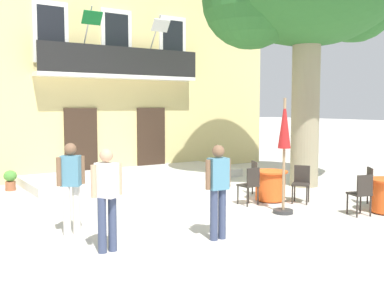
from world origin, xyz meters
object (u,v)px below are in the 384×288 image
object	(u,v)px
cafe_chair_near_tree_0	(258,175)
pedestrian_mid_plaza	(107,194)
cafe_chair_near_tree_1	(250,183)
pedestrian_by_tree	(71,183)
cafe_table_near_tree	(270,185)
cafe_chair_middle_2	(374,183)
pedestrian_near_entrance	(218,186)
ground_planter_left	(10,179)
cafe_chair_middle_0	(362,192)
cafe_chair_near_tree_2	(301,181)
cafe_umbrella	(284,138)

from	to	relation	value
cafe_chair_near_tree_0	pedestrian_mid_plaza	bearing A→B (deg)	-157.27
cafe_chair_near_tree_0	cafe_chair_near_tree_1	bearing A→B (deg)	-140.09
pedestrian_by_tree	pedestrian_mid_plaza	bearing A→B (deg)	-82.92
cafe_table_near_tree	cafe_chair_middle_2	distance (m)	2.45
pedestrian_near_entrance	ground_planter_left	bearing A→B (deg)	106.62
cafe_chair_near_tree_0	pedestrian_near_entrance	size ratio (longest dim) A/B	0.54
cafe_chair_near_tree_1	pedestrian_near_entrance	distance (m)	2.96
cafe_table_near_tree	pedestrian_mid_plaza	distance (m)	5.21
cafe_chair_middle_0	pedestrian_near_entrance	size ratio (longest dim) A/B	0.54
cafe_chair_near_tree_2	pedestrian_near_entrance	distance (m)	3.81
ground_planter_left	cafe_chair_near_tree_1	bearing A→B (deg)	-49.57
pedestrian_near_entrance	pedestrian_mid_plaza	xyz separation A→B (m)	(-1.92, 0.44, 0.00)
cafe_chair_middle_0	ground_planter_left	world-z (taller)	cafe_chair_middle_0
cafe_chair_near_tree_2	cafe_umbrella	distance (m)	1.72
cafe_chair_middle_0	pedestrian_near_entrance	xyz separation A→B (m)	(-3.61, 0.34, 0.43)
cafe_chair_near_tree_2	cafe_chair_middle_2	distance (m)	1.69
cafe_chair_near_tree_1	cafe_chair_middle_2	bearing A→B (deg)	-34.01
pedestrian_mid_plaza	cafe_chair_near_tree_1	bearing A→B (deg)	17.87
cafe_chair_near_tree_2	cafe_umbrella	bearing A→B (deg)	-154.40
cafe_chair_near_tree_0	cafe_chair_near_tree_2	world-z (taller)	same
cafe_chair_middle_2	pedestrian_near_entrance	size ratio (longest dim) A/B	0.54
cafe_chair_near_tree_2	pedestrian_mid_plaza	size ratio (longest dim) A/B	0.54
cafe_chair_middle_2	cafe_umbrella	distance (m)	2.71
ground_planter_left	pedestrian_mid_plaza	size ratio (longest dim) A/B	0.34
ground_planter_left	pedestrian_near_entrance	world-z (taller)	pedestrian_near_entrance
cafe_chair_near_tree_0	pedestrian_mid_plaza	distance (m)	5.66
cafe_chair_near_tree_0	cafe_umbrella	bearing A→B (deg)	-116.07
pedestrian_by_tree	cafe_chair_near_tree_2	bearing A→B (deg)	-3.97
cafe_chair_near_tree_2	pedestrian_by_tree	distance (m)	5.65
cafe_umbrella	pedestrian_mid_plaza	xyz separation A→B (m)	(-4.30, -0.33, -0.71)
cafe_chair_near_tree_2	cafe_chair_middle_0	distance (m)	1.67
cafe_table_near_tree	cafe_umbrella	world-z (taller)	cafe_umbrella
cafe_chair_near_tree_0	pedestrian_by_tree	size ratio (longest dim) A/B	0.53
cafe_umbrella	cafe_chair_near_tree_2	bearing A→B (deg)	25.60
cafe_chair_middle_2	pedestrian_mid_plaza	world-z (taller)	pedestrian_mid_plaza
cafe_chair_near_tree_1	cafe_chair_near_tree_0	bearing A→B (deg)	39.91
cafe_chair_near_tree_1	cafe_table_near_tree	bearing A→B (deg)	7.58
cafe_table_near_tree	pedestrian_by_tree	world-z (taller)	pedestrian_by_tree
cafe_chair_near_tree_1	pedestrian_mid_plaza	size ratio (longest dim) A/B	0.54
cafe_chair_middle_2	cafe_chair_middle_0	bearing A→B (deg)	-157.02
cafe_umbrella	cafe_chair_near_tree_1	bearing A→B (deg)	94.06
pedestrian_mid_plaza	cafe_chair_near_tree_2	bearing A→B (deg)	9.25
cafe_chair_middle_2	cafe_chair_near_tree_2	bearing A→B (deg)	135.75
cafe_chair_near_tree_2	pedestrian_mid_plaza	world-z (taller)	pedestrian_mid_plaza
cafe_chair_near_tree_1	ground_planter_left	distance (m)	6.76
cafe_chair_middle_2	pedestrian_near_entrance	world-z (taller)	pedestrian_near_entrance
cafe_chair_middle_0	cafe_chair_near_tree_1	bearing A→B (deg)	121.20
cafe_umbrella	pedestrian_by_tree	world-z (taller)	cafe_umbrella
ground_planter_left	cafe_chair_near_tree_2	bearing A→B (deg)	-44.98
cafe_chair_near_tree_2	cafe_chair_middle_0	bearing A→B (deg)	-87.98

